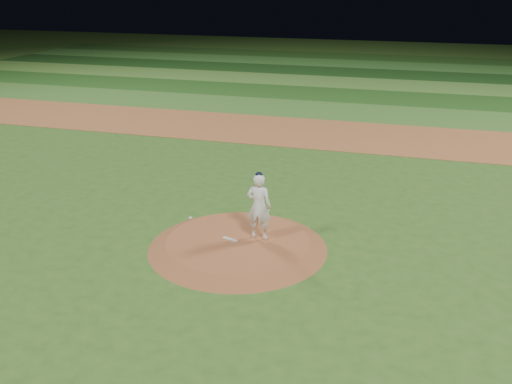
% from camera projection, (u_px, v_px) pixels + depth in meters
% --- Properties ---
extents(ground, '(120.00, 120.00, 0.00)m').
position_uv_depth(ground, '(238.00, 248.00, 17.56)').
color(ground, '#30591C').
rests_on(ground, ground).
extents(infield_dirt_band, '(70.00, 6.00, 0.02)m').
position_uv_depth(infield_dirt_band, '(320.00, 133.00, 30.11)').
color(infield_dirt_band, '#96572E').
rests_on(infield_dirt_band, ground).
extents(outfield_stripe_0, '(70.00, 5.00, 0.02)m').
position_uv_depth(outfield_stripe_0, '(336.00, 111.00, 35.04)').
color(outfield_stripe_0, '#386C27').
rests_on(outfield_stripe_0, ground).
extents(outfield_stripe_1, '(70.00, 5.00, 0.02)m').
position_uv_depth(outfield_stripe_1, '(347.00, 95.00, 39.52)').
color(outfield_stripe_1, '#1F4D18').
rests_on(outfield_stripe_1, ground).
extents(outfield_stripe_2, '(70.00, 5.00, 0.02)m').
position_uv_depth(outfield_stripe_2, '(356.00, 83.00, 44.00)').
color(outfield_stripe_2, '#457B2C').
rests_on(outfield_stripe_2, ground).
extents(outfield_stripe_3, '(70.00, 5.00, 0.02)m').
position_uv_depth(outfield_stripe_3, '(363.00, 73.00, 48.48)').
color(outfield_stripe_3, '#173F14').
rests_on(outfield_stripe_3, ground).
extents(outfield_stripe_4, '(70.00, 5.00, 0.02)m').
position_uv_depth(outfield_stripe_4, '(369.00, 64.00, 52.96)').
color(outfield_stripe_4, '#337129').
rests_on(outfield_stripe_4, ground).
extents(outfield_stripe_5, '(70.00, 5.00, 0.02)m').
position_uv_depth(outfield_stripe_5, '(374.00, 57.00, 57.44)').
color(outfield_stripe_5, '#214D18').
rests_on(outfield_stripe_5, ground).
extents(pitchers_mound, '(5.50, 5.50, 0.25)m').
position_uv_depth(pitchers_mound, '(238.00, 244.00, 17.52)').
color(pitchers_mound, brown).
rests_on(pitchers_mound, ground).
extents(pitching_rubber, '(0.53, 0.27, 0.03)m').
position_uv_depth(pitching_rubber, '(230.00, 239.00, 17.51)').
color(pitching_rubber, beige).
rests_on(pitching_rubber, pitchers_mound).
extents(rosin_bag, '(0.13, 0.13, 0.07)m').
position_uv_depth(rosin_bag, '(190.00, 218.00, 18.99)').
color(rosin_bag, silver).
rests_on(rosin_bag, pitchers_mound).
extents(pitcher_on_mound, '(0.77, 0.51, 2.16)m').
position_uv_depth(pitcher_on_mound, '(259.00, 206.00, 17.26)').
color(pitcher_on_mound, white).
rests_on(pitcher_on_mound, pitchers_mound).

